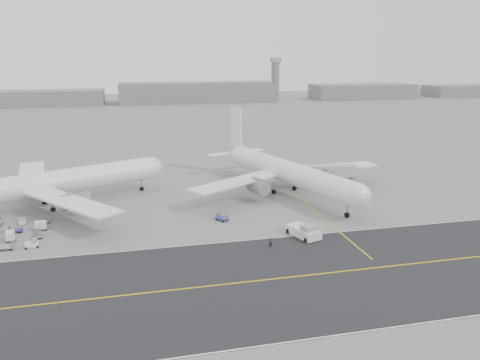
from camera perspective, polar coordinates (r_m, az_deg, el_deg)
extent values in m
plane|color=gray|center=(86.17, -7.20, -7.43)|extent=(700.00, 700.00, 0.00)
cube|color=#252527|center=(70.64, -1.46, -12.56)|extent=(220.00, 32.00, 0.02)
cube|color=gold|center=(70.63, -1.46, -12.55)|extent=(220.00, 0.30, 0.01)
cube|color=silver|center=(84.73, -3.65, -7.72)|extent=(220.00, 0.25, 0.01)
cube|color=silver|center=(57.43, 1.94, -19.65)|extent=(220.00, 0.25, 0.01)
cube|color=gold|center=(97.94, 10.25, -4.76)|extent=(0.30, 40.00, 0.01)
cylinder|color=gray|center=(361.28, 4.31, 11.93)|extent=(6.00, 6.00, 28.00)
cube|color=#97979C|center=(360.81, 4.36, 14.39)|extent=(7.00, 7.00, 3.50)
cylinder|color=white|center=(110.85, -21.68, -0.29)|extent=(45.16, 24.33, 5.40)
sphere|color=white|center=(118.99, -10.78, 1.51)|extent=(5.29, 5.29, 5.29)
cube|color=white|center=(97.53, -19.94, -2.53)|extent=(20.54, 23.85, 0.45)
cube|color=white|center=(124.17, -24.01, 0.70)|extent=(10.29, 26.47, 0.45)
cylinder|color=gray|center=(102.64, -19.43, -2.42)|extent=(6.62, 5.42, 3.35)
cylinder|color=gray|center=(120.80, -22.37, -0.16)|extent=(6.62, 5.42, 3.35)
cylinder|color=black|center=(119.03, -11.90, -1.05)|extent=(1.13, 0.88, 1.02)
cylinder|color=black|center=(108.77, -21.82, -3.35)|extent=(1.13, 0.88, 1.02)
cylinder|color=black|center=(114.79, -22.72, -2.51)|extent=(1.13, 0.88, 1.02)
cylinder|color=gray|center=(118.66, -11.93, -0.39)|extent=(0.36, 0.36, 2.84)
cylinder|color=white|center=(113.19, 5.98, 0.94)|extent=(19.26, 45.51, 5.29)
sphere|color=white|center=(96.49, 14.22, -1.91)|extent=(5.18, 5.18, 5.18)
cone|color=white|center=(132.70, -0.30, 3.28)|extent=(7.30, 10.03, 4.76)
cube|color=white|center=(131.89, -0.43, 6.43)|extent=(2.04, 4.97, 11.25)
cube|color=white|center=(131.13, -2.24, 3.18)|extent=(8.81, 5.01, 0.25)
cube|color=white|center=(135.75, 1.20, 3.60)|extent=(8.81, 5.01, 0.25)
cube|color=white|center=(106.72, -0.39, -0.20)|extent=(24.45, 18.18, 0.45)
cube|color=white|center=(122.85, 10.86, 1.55)|extent=(25.64, 7.37, 0.45)
cylinder|color=gray|center=(107.46, 2.23, -0.84)|extent=(4.85, 6.36, 3.28)
cylinder|color=gray|center=(118.71, 9.97, 0.47)|extent=(4.85, 6.36, 3.28)
cylinder|color=black|center=(99.83, 12.91, -4.18)|extent=(0.83, 1.24, 1.15)
cylinder|color=black|center=(113.96, 4.13, -1.44)|extent=(0.83, 1.24, 1.15)
cylinder|color=black|center=(117.60, 6.66, -0.99)|extent=(0.83, 1.24, 1.15)
cylinder|color=gray|center=(99.40, 12.95, -3.43)|extent=(0.36, 0.36, 2.78)
cube|color=silver|center=(88.21, 7.73, -6.26)|extent=(5.30, 7.53, 1.54)
cube|color=#97979C|center=(86.70, 8.40, -5.85)|extent=(3.00, 2.86, 0.99)
cylinder|color=gray|center=(91.40, 6.06, -5.70)|extent=(1.07, 2.77, 0.18)
cylinder|color=black|center=(85.63, 8.09, -7.26)|extent=(0.73, 1.08, 0.99)
cylinder|color=black|center=(87.38, 9.55, -6.85)|extent=(0.73, 1.08, 0.99)
cylinder|color=black|center=(89.45, 5.93, -6.20)|extent=(0.73, 1.08, 0.99)
cylinder|color=black|center=(91.13, 7.37, -5.84)|extent=(0.73, 1.08, 0.99)
cylinder|color=gray|center=(121.46, 13.51, -0.07)|extent=(1.63, 1.63, 4.07)
cube|color=#97979C|center=(121.90, 13.46, -0.84)|extent=(3.12, 3.12, 0.71)
cube|color=#A9A9AE|center=(119.14, 10.27, 1.13)|extent=(15.54, 5.80, 2.65)
cube|color=#97979C|center=(117.83, 6.78, 1.11)|extent=(1.84, 3.44, 3.06)
cylinder|color=black|center=(123.25, 13.83, -0.71)|extent=(0.42, 0.66, 0.61)
imported|color=black|center=(82.68, 3.75, -7.65)|extent=(0.76, 0.60, 1.82)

